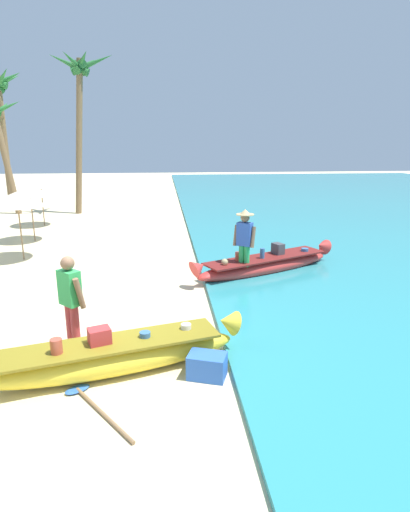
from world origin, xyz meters
name	(u,v)px	position (x,y,z in m)	size (l,w,h in m)	color
ground_plane	(104,341)	(0.00, 0.00, 0.00)	(80.00, 80.00, 0.00)	beige
boat_yellow_foreground	(112,356)	(0.28, -1.10, 0.29)	(4.16, 1.69, 0.78)	yellow
boat_red_midground	(266,264)	(3.76, 3.55, 0.27)	(4.24, 2.44, 0.76)	red
person_vendor_hatted	(245,240)	(3.09, 3.10, 1.05)	(0.57, 0.47, 1.81)	green
person_tourist_customer	(71,300)	(-0.41, -0.38, 0.94)	(0.53, 0.53, 1.67)	#B2383D
parasol_row_0	(17,201)	(-3.04, 5.66, 1.75)	(1.60, 1.60, 1.91)	#8E6B47
parasol_row_1	(30,191)	(-3.39, 8.09, 1.75)	(1.60, 1.60, 1.91)	#8E6B47
parasol_row_2	(41,183)	(-3.78, 10.92, 1.75)	(1.60, 1.60, 1.91)	#8E6B47
palm_tree_leaning_seaward	(0,98)	(-6.42, 15.20, 5.32)	(2.65, 2.47, 6.65)	brown
palm_tree_mid_cluster	(80,86)	(-2.47, 13.96, 5.76)	(2.94, 2.49, 7.24)	brown
cooler_box	(207,366)	(1.69, -1.35, 0.18)	(0.55, 0.37, 0.37)	blue
paddle	(93,404)	(0.10, -1.91, 0.03)	(1.09, 1.40, 0.05)	#8E6B47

